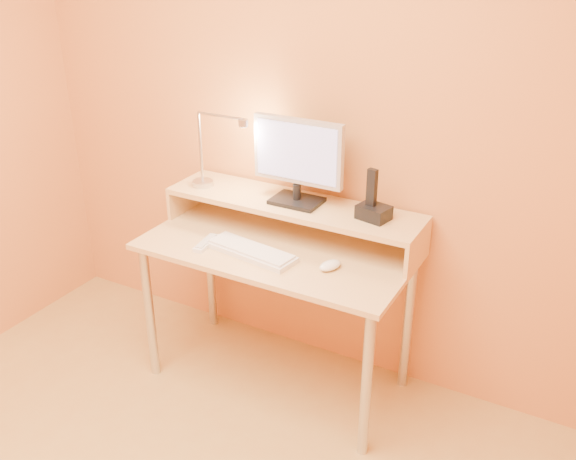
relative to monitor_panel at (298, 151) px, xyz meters
The scene contains 25 objects.
wall_back 0.21m from the monitor_panel, 97.71° to the left, with size 3.00×0.04×2.50m, color #C7793D.
desk_leg_fl 1.04m from the monitor_panel, 144.35° to the right, with size 0.04×0.04×0.69m, color silver.
desk_leg_fr 1.02m from the monitor_panel, 37.81° to the right, with size 0.04×0.04×0.69m, color silver.
desk_leg_bl 0.96m from the monitor_panel, behind, with size 0.04×0.04×0.69m, color silver.
desk_leg_br 0.94m from the monitor_panel, ahead, with size 0.04×0.04×0.69m, color silver.
desk_lower 0.44m from the monitor_panel, 97.71° to the right, with size 1.20×0.60×0.03m, color tan.
shelf_riser_left 0.70m from the monitor_panel, behind, with size 0.02×0.30×0.14m, color tan.
shelf_riser_right 0.66m from the monitor_panel, ahead, with size 0.02×0.30×0.14m, color tan.
desk_shelf 0.25m from the monitor_panel, 155.23° to the right, with size 1.20×0.30×0.03m, color tan.
monitor_foot 0.23m from the monitor_panel, 90.00° to the right, with size 0.22×0.16×0.02m, color black.
monitor_neck 0.19m from the monitor_panel, 90.00° to the right, with size 0.04×0.04×0.07m, color black.
monitor_panel is the anchor object (origin of this frame).
monitor_back 0.02m from the monitor_panel, 90.00° to the left, with size 0.38×0.01×0.24m, color black.
monitor_screen 0.02m from the monitor_panel, 90.00° to the right, with size 0.38×0.00×0.25m, color #ADB1FF.
lamp_base 0.54m from the monitor_panel, behind, with size 0.10×0.10×0.03m, color silver.
lamp_post 0.49m from the monitor_panel, behind, with size 0.01×0.01×0.33m, color silver.
lamp_arm 0.39m from the monitor_panel, behind, with size 0.01×0.01×0.24m, color silver.
lamp_head 0.27m from the monitor_panel, behind, with size 0.04×0.04×0.03m, color silver.
lamp_bulb 0.27m from the monitor_panel, behind, with size 0.03×0.03×0.00m, color #FFEAC6.
phone_dock 0.42m from the monitor_panel, ahead, with size 0.13×0.10×0.06m, color black.
phone_handset 0.36m from the monitor_panel, ahead, with size 0.04×0.03×0.16m, color black.
phone_led 0.46m from the monitor_panel, ahead, with size 0.01×0.00×0.04m, color #193CFF.
keyboard 0.48m from the monitor_panel, 106.88° to the right, with size 0.42×0.13×0.02m, color silver.
mouse 0.52m from the monitor_panel, 40.13° to the right, with size 0.06×0.11×0.04m, color white.
remote_control 0.57m from the monitor_panel, 135.89° to the right, with size 0.04×0.17×0.02m, color silver.
Camera 1 is at (1.23, -0.97, 1.99)m, focal length 39.44 mm.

